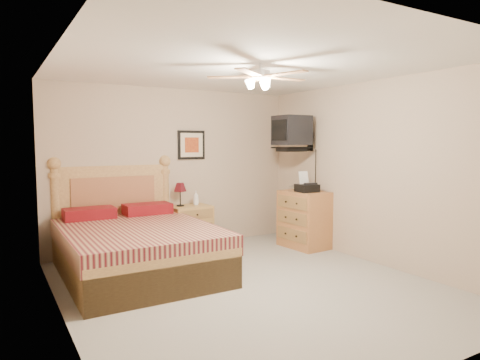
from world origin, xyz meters
name	(u,v)px	position (x,y,z in m)	size (l,w,h in m)	color
floor	(250,286)	(0.00, 0.00, 0.00)	(4.50, 4.50, 0.00)	gray
ceiling	(251,66)	(0.00, 0.00, 2.50)	(4.00, 4.50, 0.04)	white
wall_back	(175,168)	(0.00, 2.25, 1.25)	(4.00, 0.04, 2.50)	tan
wall_front	(426,203)	(0.00, -2.25, 1.25)	(4.00, 0.04, 2.50)	tan
wall_left	(61,188)	(-2.00, 0.00, 1.25)	(0.04, 4.50, 2.50)	tan
wall_right	(375,172)	(2.00, 0.00, 1.25)	(0.04, 4.50, 2.50)	tan
bed	(137,217)	(-0.98, 1.12, 0.73)	(1.73, 2.26, 1.47)	#A37348
nightstand	(190,227)	(0.13, 2.00, 0.34)	(0.62, 0.47, 0.67)	#B68B48
table_lamp	(180,194)	(0.00, 2.06, 0.86)	(0.20, 0.20, 0.36)	#59111B
lotion_bottle	(196,198)	(0.26, 2.05, 0.79)	(0.09, 0.09, 0.23)	white
framed_picture	(191,145)	(0.27, 2.23, 1.62)	(0.46, 0.04, 0.46)	black
dresser	(304,219)	(1.73, 1.16, 0.45)	(0.53, 0.76, 0.89)	#AA6938
fax_machine	(307,182)	(1.70, 1.07, 1.05)	(0.30, 0.32, 0.32)	black
magazine_lower	(295,189)	(1.75, 1.43, 0.91)	(0.21, 0.28, 0.03)	beige
magazine_upper	(297,187)	(1.78, 1.43, 0.93)	(0.22, 0.30, 0.02)	gray
wall_tv	(299,133)	(1.75, 1.34, 1.81)	(0.56, 0.46, 0.58)	black
ceiling_fan	(261,77)	(0.00, -0.20, 2.36)	(1.14, 1.14, 0.28)	silver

